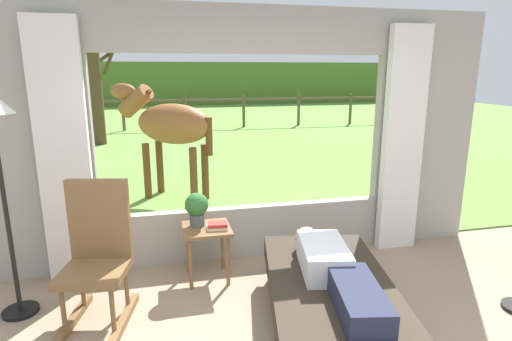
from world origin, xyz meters
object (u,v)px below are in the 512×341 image
(potted_plant, at_px, (197,207))
(book_stack, at_px, (218,226))
(recliner_sofa, at_px, (329,303))
(side_table, at_px, (207,237))
(pasture_tree, at_px, (95,80))
(horse, at_px, (169,125))
(rocking_chair, at_px, (97,254))
(reclining_person, at_px, (334,270))

(potted_plant, relative_size, book_stack, 1.55)
(recliner_sofa, xyz_separation_m, side_table, (-0.81, 1.01, 0.21))
(side_table, xyz_separation_m, potted_plant, (-0.08, 0.06, 0.28))
(potted_plant, bearing_deg, pasture_tree, 103.31)
(side_table, bearing_deg, horse, 95.22)
(pasture_tree, bearing_deg, horse, -72.16)
(rocking_chair, relative_size, side_table, 2.15)
(recliner_sofa, height_order, reclining_person, reclining_person)
(reclining_person, distance_m, side_table, 1.34)
(pasture_tree, bearing_deg, reclining_person, -72.97)
(recliner_sofa, distance_m, book_stack, 1.24)
(side_table, bearing_deg, potted_plant, 143.13)
(potted_plant, xyz_separation_m, horse, (-0.16, 2.60, 0.45))
(recliner_sofa, bearing_deg, book_stack, 137.95)
(side_table, bearing_deg, recliner_sofa, -51.11)
(side_table, relative_size, book_stack, 2.51)
(rocking_chair, relative_size, book_stack, 5.41)
(book_stack, distance_m, horse, 2.81)
(potted_plant, height_order, pasture_tree, pasture_tree)
(horse, bearing_deg, potted_plant, -139.15)
(rocking_chair, xyz_separation_m, potted_plant, (0.82, 0.49, 0.16))
(reclining_person, relative_size, potted_plant, 4.48)
(rocking_chair, bearing_deg, book_stack, 32.49)
(rocking_chair, bearing_deg, potted_plant, 42.69)
(recliner_sofa, height_order, side_table, side_table)
(book_stack, bearing_deg, pasture_tree, 104.32)
(recliner_sofa, height_order, rocking_chair, rocking_chair)
(side_table, xyz_separation_m, pasture_tree, (-1.95, 7.98, 1.27))
(recliner_sofa, relative_size, horse, 1.06)
(side_table, relative_size, horse, 0.30)
(rocking_chair, bearing_deg, horse, 89.71)
(rocking_chair, xyz_separation_m, side_table, (0.90, 0.43, -0.12))
(book_stack, xyz_separation_m, horse, (-0.34, 2.72, 0.61))
(horse, bearing_deg, reclining_person, -126.89)
(book_stack, height_order, horse, horse)
(recliner_sofa, bearing_deg, rocking_chair, 172.50)
(recliner_sofa, xyz_separation_m, reclining_person, (-0.00, -0.05, 0.30))
(reclining_person, xyz_separation_m, horse, (-1.06, 3.72, 0.63))
(recliner_sofa, height_order, book_stack, book_stack)
(rocking_chair, bearing_deg, recliner_sofa, -6.75)
(book_stack, relative_size, pasture_tree, 0.06)
(potted_plant, height_order, horse, horse)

